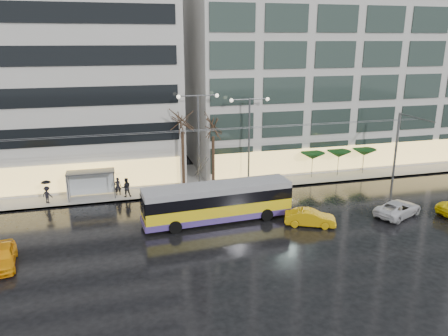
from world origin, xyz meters
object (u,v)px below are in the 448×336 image
object	(u,v)px
trolleybus	(218,203)
taxi_a	(2,256)
bus_shelter	(87,178)
street_lamp_near	(198,128)

from	to	relation	value
trolleybus	taxi_a	distance (m)	15.55
bus_shelter	taxi_a	bearing A→B (deg)	-113.10
taxi_a	bus_shelter	bearing A→B (deg)	60.06
trolleybus	street_lamp_near	bearing A→B (deg)	88.73
trolleybus	bus_shelter	bearing A→B (deg)	142.11
trolleybus	bus_shelter	world-z (taller)	trolleybus
street_lamp_near	taxi_a	bearing A→B (deg)	-142.77
bus_shelter	street_lamp_near	size ratio (longest dim) A/B	0.47
bus_shelter	trolleybus	bearing A→B (deg)	-37.89
trolleybus	street_lamp_near	xyz separation A→B (m)	(0.18, 8.05, 4.50)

